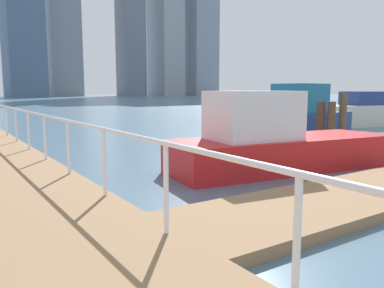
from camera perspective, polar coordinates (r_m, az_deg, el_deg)
name	(u,v)px	position (r m, az deg, el deg)	size (l,w,h in m)	color
ground_plane	(78,136)	(18.20, -16.38, 1.16)	(300.00, 300.00, 0.00)	slate
boardwalk_railing	(68,131)	(7.96, -17.74, 1.87)	(0.06, 27.06, 1.08)	white
dock_piling_0	(331,126)	(13.99, 19.68, 2.48)	(0.25, 0.25, 1.66)	brown
dock_piling_2	(302,119)	(15.56, 15.87, 3.49)	(0.32, 0.32, 1.84)	brown
dock_piling_3	(320,126)	(14.03, 18.26, 2.58)	(0.29, 0.29, 1.67)	#473826
dock_piling_4	(270,133)	(11.83, 11.41, 1.60)	(0.28, 0.28, 1.54)	brown
dock_piling_5	(343,119)	(15.90, 21.18, 3.49)	(0.28, 0.28, 1.92)	brown
moored_boat_0	(303,119)	(16.52, 15.88, 3.55)	(4.29, 2.38, 2.29)	navy
moored_boat_1	(274,143)	(10.15, 11.87, 0.17)	(6.17, 2.72, 2.02)	red
moored_boat_4	(368,112)	(24.67, 24.38, 4.22)	(6.85, 3.40, 1.95)	beige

